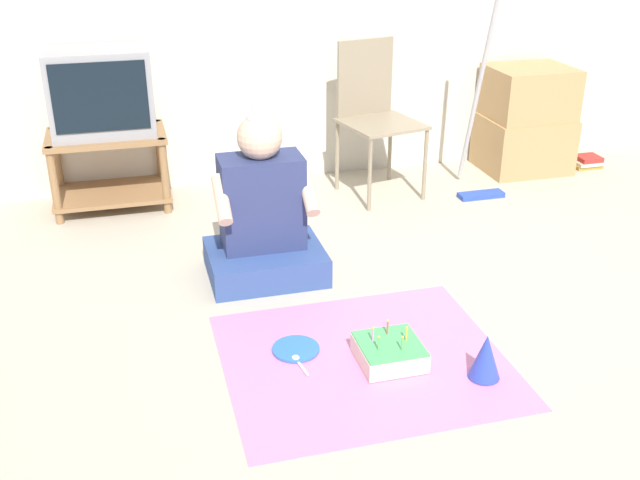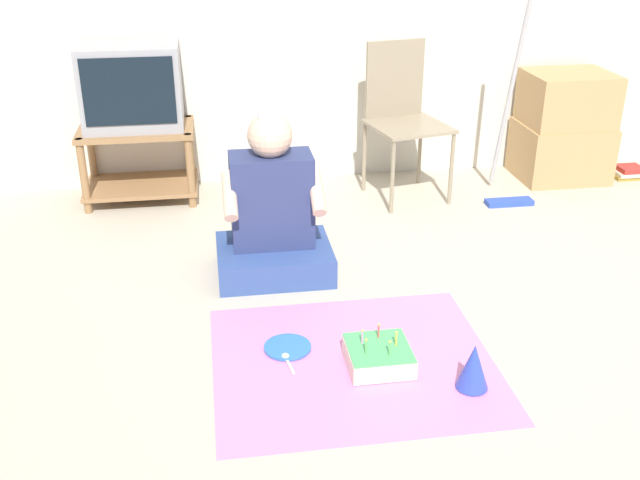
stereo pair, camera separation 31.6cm
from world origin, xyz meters
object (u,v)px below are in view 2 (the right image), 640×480
(birthday_cake, at_px, (378,356))
(person_seated, at_px, (273,216))
(book_pile, at_px, (628,172))
(paper_plate, at_px, (288,347))
(party_hat_blue, at_px, (473,366))
(tv, at_px, (132,86))
(cardboard_box_stack, at_px, (564,128))
(folding_chair, at_px, (402,110))
(dust_mop, at_px, (510,140))

(birthday_cake, bearing_deg, person_seated, 110.03)
(book_pile, xyz_separation_m, person_seated, (-2.40, -0.96, 0.25))
(paper_plate, bearing_deg, party_hat_blue, -29.29)
(tv, xyz_separation_m, book_pile, (3.10, -0.13, -0.64))
(cardboard_box_stack, xyz_separation_m, party_hat_blue, (-1.32, -2.12, -0.23))
(birthday_cake, bearing_deg, party_hat_blue, -31.65)
(folding_chair, xyz_separation_m, dust_mop, (0.60, -0.21, -0.15))
(book_pile, relative_size, birthday_cake, 0.78)
(tv, relative_size, person_seated, 0.65)
(tv, relative_size, cardboard_box_stack, 0.82)
(folding_chair, bearing_deg, dust_mop, -19.65)
(dust_mop, distance_m, person_seated, 1.64)
(party_hat_blue, bearing_deg, book_pile, 48.97)
(tv, xyz_separation_m, folding_chair, (1.56, -0.15, -0.16))
(cardboard_box_stack, distance_m, party_hat_blue, 2.51)
(folding_chair, height_order, paper_plate, folding_chair)
(cardboard_box_stack, xyz_separation_m, birthday_cake, (-1.63, -1.93, -0.28))
(cardboard_box_stack, height_order, person_seated, person_seated)
(folding_chair, distance_m, birthday_cake, 1.96)
(folding_chair, xyz_separation_m, person_seated, (-0.87, -0.94, -0.23))
(dust_mop, xyz_separation_m, birthday_cake, (-1.14, -1.61, -0.32))
(tv, height_order, book_pile, tv)
(dust_mop, bearing_deg, person_seated, -153.73)
(party_hat_blue, xyz_separation_m, paper_plate, (-0.65, 0.36, -0.09))
(dust_mop, bearing_deg, folding_chair, 160.35)
(dust_mop, distance_m, birthday_cake, 2.00)
(dust_mop, xyz_separation_m, person_seated, (-1.46, -0.72, -0.08))
(person_seated, bearing_deg, cardboard_box_stack, 28.09)
(tv, relative_size, folding_chair, 0.62)
(cardboard_box_stack, relative_size, birthday_cake, 2.77)
(folding_chair, bearing_deg, cardboard_box_stack, 5.62)
(folding_chair, relative_size, person_seated, 1.06)
(folding_chair, height_order, person_seated, folding_chair)
(folding_chair, relative_size, birthday_cake, 3.69)
(folding_chair, xyz_separation_m, book_pile, (1.54, 0.02, -0.48))
(book_pile, height_order, party_hat_blue, party_hat_blue)
(cardboard_box_stack, bearing_deg, paper_plate, -138.31)
(dust_mop, height_order, party_hat_blue, dust_mop)
(book_pile, distance_m, birthday_cake, 2.78)
(paper_plate, bearing_deg, person_seated, 88.78)
(cardboard_box_stack, bearing_deg, person_seated, -151.91)
(book_pile, bearing_deg, person_seated, -158.29)
(dust_mop, height_order, paper_plate, dust_mop)
(folding_chair, distance_m, cardboard_box_stack, 1.11)
(cardboard_box_stack, bearing_deg, birthday_cake, -130.29)
(cardboard_box_stack, relative_size, paper_plate, 3.53)
(cardboard_box_stack, height_order, dust_mop, dust_mop)
(book_pile, height_order, birthday_cake, birthday_cake)
(tv, bearing_deg, party_hat_blue, -58.47)
(tv, height_order, person_seated, tv)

